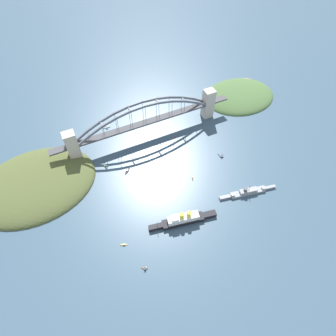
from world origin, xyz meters
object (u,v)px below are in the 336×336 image
Objects in this scene: seaplane_taxiing_near_bridge at (107,126)px; small_boat_4 at (145,267)px; small_boat_5 at (124,245)px; small_boat_2 at (192,178)px; ocean_liner at (183,219)px; small_boat_1 at (127,171)px; small_boat_3 at (222,154)px; naval_cruiser at (247,192)px; small_boat_0 at (106,166)px; channel_marker_buoy at (174,137)px; harbor_arch_bridge at (145,122)px.

seaplane_taxiing_near_bridge is 1.42× the size of small_boat_4.
small_boat_5 is (42.22, 196.68, -1.64)m from seaplane_taxiing_near_bridge.
small_boat_4 is at bearing 39.03° from small_boat_2.
small_boat_1 is (34.17, -102.38, -5.20)m from ocean_liner.
small_boat_4 is at bearing 32.19° from small_boat_3.
naval_cruiser reaches higher than small_boat_0.
ocean_liner is at bearing 177.57° from small_boat_5.
small_boat_4 is (105.08, 85.19, 2.88)m from small_boat_2.
channel_marker_buoy reaches higher than small_boat_2.
ocean_liner is 30.47× the size of channel_marker_buoy.
small_boat_3 is (-4.10, -68.98, 1.10)m from naval_cruiser.
small_boat_3 is at bearing -163.60° from small_boat_2.
harbor_arch_bridge is 3.34× the size of ocean_liner.
seaplane_taxiing_near_bridge is at bearing -57.34° from naval_cruiser.
naval_cruiser is 10.80× the size of small_boat_0.
ocean_liner is 11.05× the size of small_boat_2.
small_boat_0 is at bearing 4.54° from channel_marker_buoy.
naval_cruiser is at bearing 179.23° from small_boat_5.
small_boat_0 is 0.89× the size of small_boat_5.
small_boat_2 is 80.30m from channel_marker_buoy.
small_boat_0 is 0.92× the size of small_boat_4.
harbor_arch_bridge is at bearing -63.31° from naval_cruiser.
seaplane_taxiing_near_bridge reaches higher than channel_marker_buoy.
small_boat_0 is 32.68m from small_boat_1.
naval_cruiser is at bearing 141.28° from small_boat_0.
naval_cruiser is at bearing 122.66° from seaplane_taxiing_near_bridge.
harbor_arch_bridge is 101.76× the size of channel_marker_buoy.
naval_cruiser is at bearing 86.60° from small_boat_3.
ocean_liner is at bearing 35.28° from small_boat_3.
small_boat_1 is at bearing -71.54° from ocean_liner.
small_boat_3 is 1.17× the size of small_boat_5.
small_boat_0 is 0.76× the size of small_boat_3.
small_boat_3 is at bearing 135.36° from seaplane_taxiing_near_bridge.
small_boat_5 is at bearing 45.41° from channel_marker_buoy.
small_boat_3 is at bearing -144.72° from ocean_liner.
naval_cruiser is 138.40m from channel_marker_buoy.
seaplane_taxiing_near_bridge is 1.55× the size of small_boat_0.
harbor_arch_bridge is 38.97× the size of small_boat_0.
small_boat_5 is at bearing 82.29° from small_boat_0.
channel_marker_buoy is at bearing -72.32° from naval_cruiser.
naval_cruiser reaches higher than small_boat_1.
harbor_arch_bridge is 121.21m from small_boat_3.
small_boat_2 is at bearing 144.92° from small_boat_0.
ocean_liner is 10.36× the size of small_boat_5.
small_boat_0 is at bearing 23.13° from harbor_arch_bridge.
small_boat_5 is at bearing 59.05° from harbor_arch_bridge.
harbor_arch_bridge is at bearing -120.95° from small_boat_5.
harbor_arch_bridge reaches higher than small_boat_0.
naval_cruiser is 6.98× the size of seaplane_taxiing_near_bridge.
seaplane_taxiing_near_bridge is 1.37× the size of small_boat_5.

